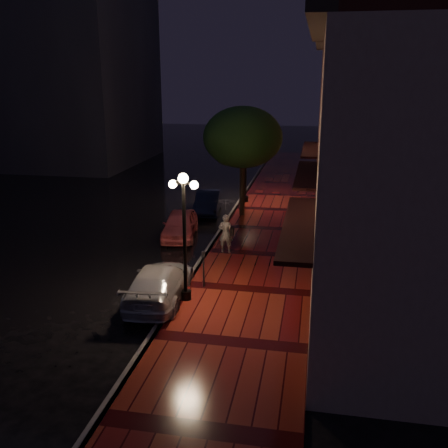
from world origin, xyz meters
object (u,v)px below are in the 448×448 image
Objects in this scene: pink_car at (180,224)px; navy_car at (208,202)px; streetlamp_far at (246,161)px; woman_with_umbrella at (226,217)px; street_tree at (243,139)px; silver_car at (159,283)px; parking_meter at (204,265)px; streetlamp_near at (184,230)px.

pink_car is 4.65m from navy_car.
streetlamp_far is 9.17m from woman_with_umbrella.
navy_car is at bearing -68.95° from woman_with_umbrella.
street_tree is 11.57m from silver_car.
pink_car is at bearing -120.74° from street_tree.
streetlamp_far reaches higher than woman_with_umbrella.
silver_car is at bearing -92.31° from navy_car.
navy_car is (-2.03, 0.62, -3.63)m from street_tree.
pink_car is 6.35m from parking_meter.
woman_with_umbrella is 3.81m from parking_meter.
streetlamp_near is 1.84× the size of woman_with_umbrella.
woman_with_umbrella is (1.42, 4.82, 1.07)m from silver_car.
woman_with_umbrella is at bearing -110.52° from silver_car.
street_tree is 2.47× the size of woman_with_umbrella.
navy_car is (-1.77, -2.39, -1.99)m from streetlamp_far.
silver_car is at bearing -96.31° from street_tree.
streetlamp_near and streetlamp_far have the same top height.
woman_with_umbrella is (0.21, -6.11, -2.54)m from street_tree.
pink_car is (-2.13, -7.02, -1.97)m from streetlamp_far.
navy_car is 1.59× the size of woman_with_umbrella.
parking_meter is at bearing -74.90° from pink_car.
silver_car is (-0.95, 0.06, -1.96)m from streetlamp_near.
streetlamp_far reaches higher than pink_car.
streetlamp_near is 0.98× the size of silver_car.
pink_car is at bearing -106.86° from streetlamp_far.
navy_car is at bearing 98.68° from streetlamp_near.
streetlamp_near is 11.12m from street_tree.
parking_meter is (2.48, -5.84, 0.32)m from pink_car.
parking_meter is at bearing 90.92° from woman_with_umbrella.
street_tree is at bearing 51.30° from pink_car.
streetlamp_near is 2.04m from parking_meter.
navy_car is 11.58m from silver_car.
pink_car is at bearing -36.31° from woman_with_umbrella.
streetlamp_far is 1.16× the size of navy_car.
silver_car is (-1.21, -10.93, -3.61)m from street_tree.
streetlamp_far is at bearing 47.01° from navy_car.
street_tree is (0.26, 10.99, 1.64)m from streetlamp_near.
streetlamp_near is 2.18m from silver_car.
woman_with_umbrella reaches higher than pink_car.
street_tree reaches higher than navy_car.
navy_car is at bearing 162.98° from street_tree.
streetlamp_near is at bearing -81.01° from pink_car.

